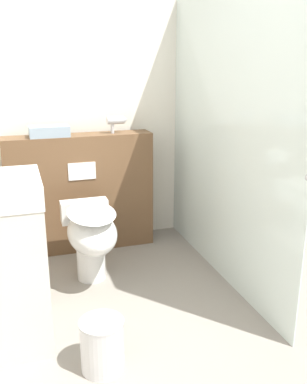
# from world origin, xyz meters

# --- Properties ---
(ground_plane) EXTENTS (12.00, 12.00, 0.00)m
(ground_plane) POSITION_xyz_m (0.00, 0.00, 0.00)
(ground_plane) COLOR gray
(wall_back) EXTENTS (8.00, 0.06, 2.50)m
(wall_back) POSITION_xyz_m (0.00, 2.03, 1.25)
(wall_back) COLOR silver
(wall_back) RESTS_ON ground_plane
(partition_panel) EXTENTS (1.20, 0.24, 0.99)m
(partition_panel) POSITION_xyz_m (-0.41, 1.83, 0.49)
(partition_panel) COLOR brown
(partition_panel) RESTS_ON ground_plane
(shower_glass) EXTENTS (0.04, 1.92, 2.07)m
(shower_glass) POSITION_xyz_m (0.50, 1.04, 1.03)
(shower_glass) COLOR silver
(shower_glass) RESTS_ON ground_plane
(toilet) EXTENTS (0.36, 0.65, 0.56)m
(toilet) POSITION_xyz_m (-0.45, 1.20, 0.37)
(toilet) COLOR white
(toilet) RESTS_ON ground_plane
(sink_vanity) EXTENTS (0.50, 0.51, 1.12)m
(sink_vanity) POSITION_xyz_m (-1.04, 0.65, 0.49)
(sink_vanity) COLOR beige
(sink_vanity) RESTS_ON ground_plane
(hair_drier) EXTENTS (0.17, 0.07, 0.14)m
(hair_drier) POSITION_xyz_m (-0.09, 1.81, 1.09)
(hair_drier) COLOR #B7B7BC
(hair_drier) RESTS_ON partition_panel
(folded_towel) EXTENTS (0.31, 0.18, 0.08)m
(folded_towel) POSITION_xyz_m (-0.64, 1.81, 1.03)
(folded_towel) COLOR #8C9EAD
(folded_towel) RESTS_ON partition_panel
(waste_bin) EXTENTS (0.23, 0.23, 0.28)m
(waste_bin) POSITION_xyz_m (-0.57, 0.25, 0.14)
(waste_bin) COLOR silver
(waste_bin) RESTS_ON ground_plane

